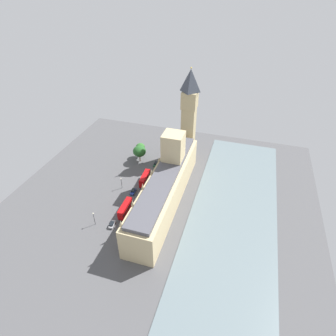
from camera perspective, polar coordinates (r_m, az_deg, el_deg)
name	(u,v)px	position (r m, az deg, el deg)	size (l,w,h in m)	color
ground_plane	(161,201)	(127.60, -1.44, -6.72)	(138.60, 138.60, 0.00)	#4C4C4F
river_thames	(233,215)	(123.78, 13.24, -9.49)	(36.25, 124.74, 0.25)	slate
parliament_building	(166,184)	(122.77, -0.35, -3.39)	(13.29, 68.60, 28.50)	tan
clock_tower	(189,114)	(145.60, 4.34, 11.00)	(7.73, 7.73, 49.23)	tan
car_dark_green_midblock	(156,164)	(149.17, -2.54, 0.86)	(2.27, 4.88, 1.74)	#19472D
double_decker_bus_near_tower	(145,178)	(136.39, -4.81, -2.15)	(3.06, 10.61, 4.75)	#B20C0F
car_blue_kerbside	(133,191)	(132.07, -7.20, -4.80)	(2.09, 4.66, 1.74)	navy
double_decker_bus_under_trees	(125,208)	(121.49, -8.83, -8.21)	(2.73, 10.52, 4.75)	#B20C0F
car_silver_by_river_gate	(112,224)	(118.28, -11.47, -11.31)	(2.21, 4.31, 1.74)	#B7B7BC
pedestrian_opposite_hall	(124,243)	(111.10, -9.05, -15.09)	(0.56, 0.65, 1.68)	navy
pedestrian_corner	(152,189)	(132.91, -3.39, -4.32)	(0.64, 0.56, 1.58)	#336B60
pedestrian_far_end	(150,193)	(130.42, -3.64, -5.25)	(0.59, 0.66, 1.62)	#336B60
plane_tree_leading	(140,147)	(154.33, -5.72, 4.31)	(4.98, 4.98, 8.26)	brown
plane_tree_trailing	(139,151)	(150.24, -5.91, 3.45)	(6.99, 6.99, 9.32)	brown
street_lamp_slot_10	(121,181)	(133.54, -9.62, -2.71)	(0.56, 0.56, 5.94)	black
street_lamp_slot_11	(94,217)	(117.85, -15.07, -9.64)	(0.56, 0.56, 6.58)	black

